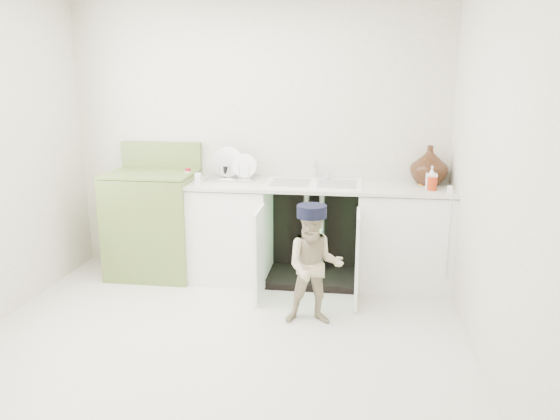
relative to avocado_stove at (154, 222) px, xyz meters
name	(u,v)px	position (x,y,z in m)	size (l,w,h in m)	color
ground	(222,336)	(0.94, -1.18, -0.50)	(3.50, 3.50, 0.00)	beige
room_shell	(218,165)	(0.94, -1.18, 0.75)	(6.00, 5.50, 1.26)	beige
counter_run	(317,230)	(1.52, 0.03, -0.02)	(2.44, 1.02, 1.24)	white
avocado_stove	(154,222)	(0.00, 0.00, 0.00)	(0.78, 0.65, 1.22)	#5B7232
repair_worker	(314,265)	(1.57, -0.86, -0.04)	(0.47, 0.73, 0.92)	#C7B28F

